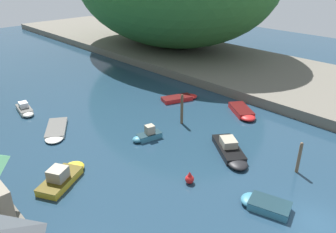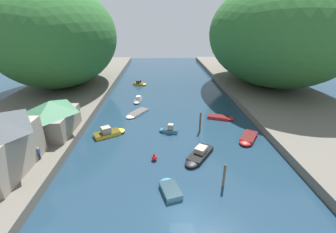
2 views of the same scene
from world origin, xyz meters
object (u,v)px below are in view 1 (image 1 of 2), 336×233
object	(u,v)px
boat_near_quay	(230,151)
channel_buoy_near	(190,179)
boat_moored_right	(56,131)
boat_mid_channel	(63,176)
boat_navy_launch	(243,112)
boat_far_right_bank	(263,204)
boat_open_rowboat	(25,110)
boat_cabin_cruiser	(181,98)
boat_yellow_tender	(147,135)

from	to	relation	value
boat_near_quay	channel_buoy_near	distance (m)	6.08
boat_moored_right	boat_mid_channel	bearing A→B (deg)	99.70
boat_navy_launch	boat_near_quay	size ratio (longest dim) A/B	0.86
boat_moored_right	boat_navy_launch	world-z (taller)	boat_navy_launch
boat_mid_channel	boat_far_right_bank	distance (m)	16.27
boat_near_quay	boat_far_right_bank	xyz separation A→B (m)	(-4.28, -6.20, -0.09)
boat_navy_launch	boat_open_rowboat	world-z (taller)	boat_open_rowboat
boat_open_rowboat	channel_buoy_near	xyz separation A→B (m)	(4.17, -23.51, 0.06)
boat_moored_right	boat_cabin_cruiser	size ratio (longest dim) A/B	1.13
boat_moored_right	boat_far_right_bank	xyz separation A→B (m)	(5.70, -21.90, 0.12)
boat_near_quay	boat_mid_channel	world-z (taller)	boat_mid_channel
boat_navy_launch	channel_buoy_near	xyz separation A→B (m)	(-14.60, -4.79, 0.12)
boat_moored_right	boat_mid_channel	world-z (taller)	boat_mid_channel
boat_mid_channel	channel_buoy_near	bearing A→B (deg)	15.71
channel_buoy_near	boat_yellow_tender	bearing A→B (deg)	74.52
boat_cabin_cruiser	channel_buoy_near	xyz separation A→B (m)	(-12.61, -13.29, 0.19)
channel_buoy_near	boat_cabin_cruiser	bearing A→B (deg)	46.50
boat_far_right_bank	boat_open_rowboat	bearing A→B (deg)	85.02
boat_moored_right	boat_far_right_bank	distance (m)	22.63
boat_near_quay	boat_cabin_cruiser	xyz separation A→B (m)	(6.55, 12.97, -0.16)
boat_moored_right	boat_cabin_cruiser	xyz separation A→B (m)	(16.52, -2.73, 0.05)
boat_moored_right	boat_yellow_tender	bearing A→B (deg)	160.29
boat_yellow_tender	boat_mid_channel	world-z (taller)	boat_mid_channel
boat_navy_launch	boat_open_rowboat	xyz separation A→B (m)	(-18.78, 18.72, 0.06)
boat_yellow_tender	boat_far_right_bank	size ratio (longest dim) A/B	0.84
boat_moored_right	boat_far_right_bank	bearing A→B (deg)	136.83
boat_navy_launch	channel_buoy_near	distance (m)	15.37
boat_near_quay	boat_open_rowboat	xyz separation A→B (m)	(-10.24, 23.19, -0.03)
boat_mid_channel	boat_open_rowboat	xyz separation A→B (m)	(3.27, 15.99, -0.09)
boat_mid_channel	boat_cabin_cruiser	distance (m)	20.87
boat_yellow_tender	boat_far_right_bank	bearing A→B (deg)	-169.15
boat_yellow_tender	boat_mid_channel	xyz separation A→B (m)	(-9.70, -0.62, 0.02)
boat_moored_right	boat_near_quay	xyz separation A→B (m)	(9.98, -15.70, 0.21)
boat_moored_right	boat_mid_channel	size ratio (longest dim) A/B	1.10
boat_moored_right	boat_open_rowboat	distance (m)	7.49
boat_open_rowboat	channel_buoy_near	world-z (taller)	boat_open_rowboat
boat_open_rowboat	boat_mid_channel	bearing A→B (deg)	87.55
boat_moored_right	boat_far_right_bank	world-z (taller)	boat_far_right_bank
boat_navy_launch	boat_yellow_tender	world-z (taller)	boat_yellow_tender
boat_moored_right	boat_navy_launch	size ratio (longest dim) A/B	1.12
boat_near_quay	boat_mid_channel	bearing A→B (deg)	6.77
boat_cabin_cruiser	boat_near_quay	bearing A→B (deg)	-6.38
boat_near_quay	boat_far_right_bank	distance (m)	7.53
boat_far_right_bank	boat_near_quay	bearing A→B (deg)	38.95
boat_mid_channel	boat_open_rowboat	world-z (taller)	boat_mid_channel
boat_navy_launch	boat_mid_channel	world-z (taller)	boat_mid_channel
boat_open_rowboat	boat_moored_right	bearing A→B (deg)	101.11
boat_near_quay	boat_mid_channel	size ratio (longest dim) A/B	1.14
channel_buoy_near	boat_far_right_bank	bearing A→B (deg)	-73.04
boat_navy_launch	boat_mid_channel	size ratio (longest dim) A/B	0.98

